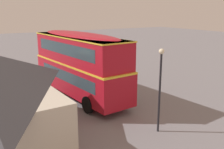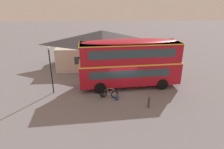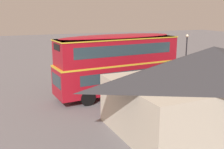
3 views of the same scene
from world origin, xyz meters
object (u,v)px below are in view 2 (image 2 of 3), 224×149
at_px(double_decker_bus, 130,61).
at_px(kerb_bollard, 149,102).
at_px(touring_bicycle, 108,94).
at_px(backpack_on_ground, 117,97).
at_px(water_bottle_green_metal, 98,99).
at_px(street_lamp, 50,65).

distance_m(double_decker_bus, kerb_bollard, 4.81).
relative_size(touring_bicycle, backpack_on_ground, 3.30).
height_order(touring_bicycle, backpack_on_ground, touring_bicycle).
distance_m(double_decker_bus, water_bottle_green_metal, 4.92).
distance_m(touring_bicycle, kerb_bollard, 3.76).
bearing_deg(double_decker_bus, kerb_bollard, -75.11).
bearing_deg(water_bottle_green_metal, kerb_bollard, -17.18).
xyz_separation_m(touring_bicycle, kerb_bollard, (3.31, -1.78, 0.13)).
relative_size(double_decker_bus, touring_bicycle, 5.81).
distance_m(double_decker_bus, touring_bicycle, 3.96).
bearing_deg(backpack_on_ground, water_bottle_green_metal, -178.53).
xyz_separation_m(double_decker_bus, street_lamp, (-7.36, -1.20, 0.13)).
bearing_deg(water_bottle_green_metal, double_decker_bus, 42.99).
bearing_deg(water_bottle_green_metal, backpack_on_ground, 1.47).
height_order(touring_bicycle, kerb_bollard, touring_bicycle).
height_order(backpack_on_ground, kerb_bollard, kerb_bollard).
xyz_separation_m(double_decker_bus, water_bottle_green_metal, (-3.08, -2.87, -2.55)).
xyz_separation_m(double_decker_bus, touring_bicycle, (-2.20, -2.39, -2.27)).
xyz_separation_m(touring_bicycle, water_bottle_green_metal, (-0.88, -0.48, -0.27)).
bearing_deg(kerb_bollard, water_bottle_green_metal, 162.82).
relative_size(double_decker_bus, kerb_bollard, 10.34).
bearing_deg(touring_bicycle, water_bottle_green_metal, -151.13).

